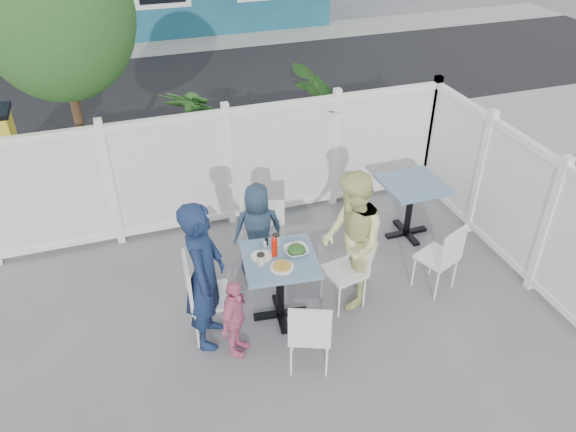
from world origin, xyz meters
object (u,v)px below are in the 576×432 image
object	(u,v)px
main_table	(280,272)
chair_back	(266,236)
chair_near	(310,331)
woman	(351,241)
boy	(258,230)
toddler	(235,319)
spare_table	(411,195)
man	(204,276)
chair_left	(201,292)
chair_right	(350,263)

from	to	relation	value
main_table	chair_back	xyz separation A→B (m)	(0.07, 0.72, -0.06)
chair_back	chair_near	bearing A→B (deg)	105.39
chair_back	woman	bearing A→B (deg)	152.68
woman	boy	distance (m)	1.13
boy	toddler	bearing A→B (deg)	73.99
spare_table	man	bearing A→B (deg)	-160.48
chair_near	main_table	bearing A→B (deg)	114.46
chair_near	chair_left	bearing A→B (deg)	158.99
spare_table	chair_right	distance (m)	1.54
chair_left	toddler	bearing A→B (deg)	37.46
chair_left	chair_near	world-z (taller)	chair_left
chair_right	boy	size ratio (longest dim) A/B	0.76
chair_right	toddler	xyz separation A→B (m)	(-1.36, -0.35, -0.07)
woman	toddler	world-z (taller)	woman
main_table	man	world-z (taller)	man
main_table	chair_right	distance (m)	0.79
main_table	chair_left	size ratio (longest dim) A/B	0.86
woman	boy	bearing A→B (deg)	-120.69
man	woman	bearing A→B (deg)	-66.92
boy	toddler	distance (m)	1.30
chair_left	toddler	world-z (taller)	chair_left
chair_back	toddler	bearing A→B (deg)	75.96
spare_table	chair_back	world-z (taller)	chair_back
chair_right	chair_back	world-z (taller)	chair_back
main_table	chair_near	size ratio (longest dim) A/B	0.96
chair_near	boy	world-z (taller)	boy
chair_left	toddler	xyz separation A→B (m)	(0.24, -0.36, -0.11)
chair_near	woman	world-z (taller)	woman
chair_left	chair_right	xyz separation A→B (m)	(1.60, -0.01, -0.04)
chair_left	man	distance (m)	0.27
chair_back	man	world-z (taller)	man
toddler	man	bearing A→B (deg)	71.74
chair_left	chair_right	distance (m)	1.60
spare_table	man	xyz separation A→B (m)	(-2.79, -0.99, 0.21)
main_table	man	xyz separation A→B (m)	(-0.78, -0.07, 0.21)
man	boy	distance (m)	1.19
chair_right	man	size ratio (longest dim) A/B	0.55
chair_left	boy	bearing A→B (deg)	137.51
chair_left	woman	distance (m)	1.62
main_table	chair_left	bearing A→B (deg)	179.61
main_table	chair_back	distance (m)	0.73
main_table	chair_near	bearing A→B (deg)	-87.59
boy	woman	bearing A→B (deg)	145.61
chair_left	woman	world-z (taller)	woman
chair_right	man	xyz separation A→B (m)	(-1.56, -0.07, 0.30)
chair_right	chair_near	bearing A→B (deg)	125.49
woman	man	bearing A→B (deg)	-72.63
chair_near	woman	xyz separation A→B (m)	(0.76, 0.81, 0.29)
spare_table	toddler	bearing A→B (deg)	-153.87
woman	toddler	distance (m)	1.45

